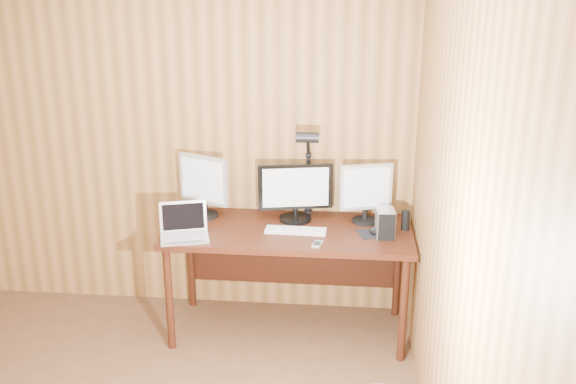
# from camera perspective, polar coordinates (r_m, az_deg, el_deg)

# --- Properties ---
(room_shell) EXTENTS (4.00, 4.00, 4.00)m
(room_shell) POSITION_cam_1_polar(r_m,az_deg,el_deg) (2.79, -22.83, -5.29)
(room_shell) COLOR brown
(room_shell) RESTS_ON ground
(desk) EXTENTS (1.60, 0.70, 0.75)m
(desk) POSITION_cam_1_polar(r_m,az_deg,el_deg) (4.29, 0.16, -4.44)
(desk) COLOR #35150B
(desk) RESTS_ON floor
(monitor_center) EXTENTS (0.49, 0.22, 0.39)m
(monitor_center) POSITION_cam_1_polar(r_m,az_deg,el_deg) (4.26, 0.66, 0.01)
(monitor_center) COLOR black
(monitor_center) RESTS_ON desk
(monitor_left) EXTENTS (0.36, 0.19, 0.43)m
(monitor_left) POSITION_cam_1_polar(r_m,az_deg,el_deg) (4.35, -7.49, 0.68)
(monitor_left) COLOR black
(monitor_left) RESTS_ON desk
(monitor_right) EXTENTS (0.35, 0.17, 0.40)m
(monitor_right) POSITION_cam_1_polar(r_m,az_deg,el_deg) (4.25, 6.93, 0.02)
(monitor_right) COLOR black
(monitor_right) RESTS_ON desk
(laptop) EXTENTS (0.35, 0.30, 0.21)m
(laptop) POSITION_cam_1_polar(r_m,az_deg,el_deg) (4.09, -9.23, -3.23)
(laptop) COLOR silver
(laptop) RESTS_ON desk
(keyboard) EXTENTS (0.40, 0.13, 0.02)m
(keyboard) POSITION_cam_1_polar(r_m,az_deg,el_deg) (4.13, 0.69, -3.43)
(keyboard) COLOR silver
(keyboard) RESTS_ON desk
(mousepad) EXTENTS (0.24, 0.22, 0.00)m
(mousepad) POSITION_cam_1_polar(r_m,az_deg,el_deg) (4.14, 7.71, -3.66)
(mousepad) COLOR black
(mousepad) RESTS_ON desk
(mouse) EXTENTS (0.09, 0.12, 0.04)m
(mouse) POSITION_cam_1_polar(r_m,az_deg,el_deg) (4.13, 7.72, -3.39)
(mouse) COLOR black
(mouse) RESTS_ON mousepad
(hard_drive) EXTENTS (0.12, 0.17, 0.18)m
(hard_drive) POSITION_cam_1_polar(r_m,az_deg,el_deg) (4.08, 8.64, -2.75)
(hard_drive) COLOR silver
(hard_drive) RESTS_ON desk
(phone) EXTENTS (0.07, 0.11, 0.01)m
(phone) POSITION_cam_1_polar(r_m,az_deg,el_deg) (3.94, 2.63, -4.65)
(phone) COLOR silver
(phone) RESTS_ON desk
(speaker) EXTENTS (0.05, 0.05, 0.13)m
(speaker) POSITION_cam_1_polar(r_m,az_deg,el_deg) (4.21, 10.41, -2.49)
(speaker) COLOR black
(speaker) RESTS_ON desk
(desk_lamp) EXTENTS (0.15, 0.21, 0.65)m
(desk_lamp) POSITION_cam_1_polar(r_m,az_deg,el_deg) (4.26, 1.77, 2.82)
(desk_lamp) COLOR black
(desk_lamp) RESTS_ON desk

